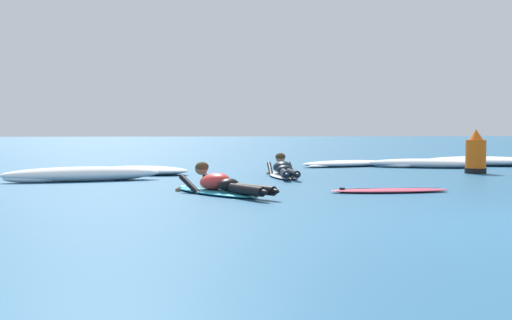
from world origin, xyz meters
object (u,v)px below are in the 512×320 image
(surfer_near, at_px, (220,186))
(drifting_surfboard, at_px, (389,190))
(surfer_far, at_px, (283,171))
(channel_marker_buoy, at_px, (476,156))

(surfer_near, relative_size, drifting_surfboard, 1.16)
(surfer_near, xyz_separation_m, surfer_far, (1.52, 3.53, -0.00))
(surfer_far, distance_m, drifting_surfboard, 3.64)
(surfer_near, height_order, channel_marker_buoy, channel_marker_buoy)
(surfer_far, distance_m, channel_marker_buoy, 4.56)
(drifting_surfboard, xyz_separation_m, channel_marker_buoy, (3.31, 4.12, 0.36))
(surfer_near, distance_m, channel_marker_buoy, 7.36)
(surfer_near, bearing_deg, channel_marker_buoy, 35.01)
(surfer_far, relative_size, drifting_surfboard, 1.31)
(drifting_surfboard, height_order, channel_marker_buoy, channel_marker_buoy)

